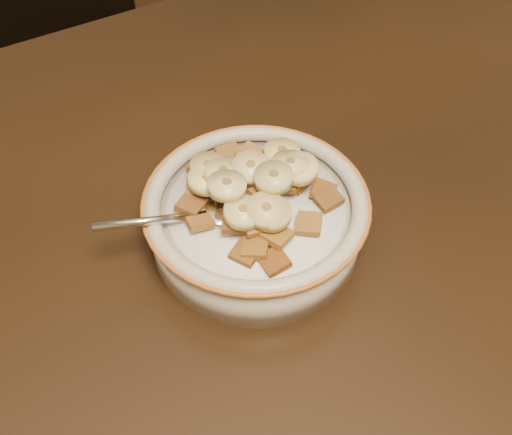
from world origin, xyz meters
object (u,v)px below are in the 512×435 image
table (158,328)px  spoon (223,212)px  cereal_bowl (256,224)px  chair (89,81)px

table → spoon: (0.08, 0.03, 0.07)m
cereal_bowl → spoon: size_ratio=4.17×
table → chair: bearing=78.1°
chair → spoon: chair is taller
table → cereal_bowl: size_ratio=7.73×
chair → cereal_bowl: (-0.05, -0.76, 0.34)m
chair → cereal_bowl: bearing=-106.7°
chair → spoon: 0.84m
table → spoon: 0.11m
table → spoon: bearing=20.5°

